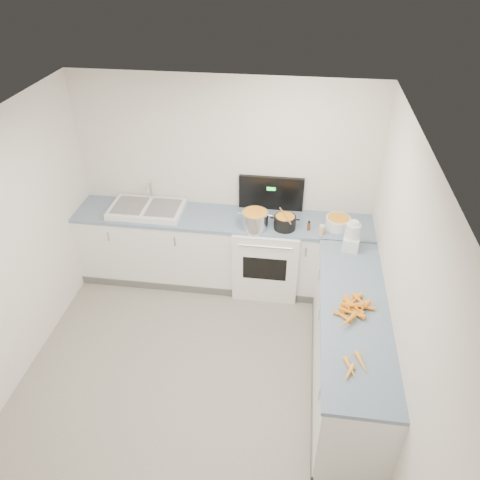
# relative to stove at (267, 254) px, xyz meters

# --- Properties ---
(floor) EXTENTS (3.50, 4.00, 0.00)m
(floor) POSITION_rel_stove_xyz_m (-0.55, -1.69, -0.47)
(floor) COLOR gray
(floor) RESTS_ON ground
(ceiling) EXTENTS (3.50, 4.00, 0.00)m
(ceiling) POSITION_rel_stove_xyz_m (-0.55, -1.69, 2.03)
(ceiling) COLOR silver
(ceiling) RESTS_ON ground
(wall_back) EXTENTS (3.50, 0.00, 2.50)m
(wall_back) POSITION_rel_stove_xyz_m (-0.55, 0.31, 0.78)
(wall_back) COLOR silver
(wall_back) RESTS_ON ground
(wall_right) EXTENTS (0.00, 4.00, 2.50)m
(wall_right) POSITION_rel_stove_xyz_m (1.20, -1.69, 0.78)
(wall_right) COLOR silver
(wall_right) RESTS_ON ground
(counter_back) EXTENTS (3.50, 0.62, 0.94)m
(counter_back) POSITION_rel_stove_xyz_m (-0.55, 0.01, -0.00)
(counter_back) COLOR white
(counter_back) RESTS_ON ground
(counter_right) EXTENTS (0.62, 2.20, 0.94)m
(counter_right) POSITION_rel_stove_xyz_m (0.90, -1.39, -0.00)
(counter_right) COLOR white
(counter_right) RESTS_ON ground
(stove) EXTENTS (0.76, 0.65, 1.36)m
(stove) POSITION_rel_stove_xyz_m (0.00, 0.00, 0.00)
(stove) COLOR white
(stove) RESTS_ON ground
(sink) EXTENTS (0.86, 0.52, 0.31)m
(sink) POSITION_rel_stove_xyz_m (-1.45, 0.02, 0.50)
(sink) COLOR white
(sink) RESTS_ON counter_back
(steel_pot) EXTENTS (0.34, 0.34, 0.22)m
(steel_pot) POSITION_rel_stove_xyz_m (-0.14, -0.16, 0.56)
(steel_pot) COLOR silver
(steel_pot) RESTS_ON stove
(black_pot) EXTENTS (0.32, 0.32, 0.18)m
(black_pot) POSITION_rel_stove_xyz_m (0.19, -0.12, 0.53)
(black_pot) COLOR black
(black_pot) RESTS_ON stove
(wooden_spoon) EXTENTS (0.16, 0.34, 0.02)m
(wooden_spoon) POSITION_rel_stove_xyz_m (0.19, -0.12, 0.63)
(wooden_spoon) COLOR #AD7A47
(wooden_spoon) RESTS_ON black_pot
(mixing_bowl) EXTENTS (0.35, 0.35, 0.13)m
(mixing_bowl) POSITION_rel_stove_xyz_m (0.78, -0.03, 0.53)
(mixing_bowl) COLOR white
(mixing_bowl) RESTS_ON counter_back
(extract_bottle) EXTENTS (0.04, 0.04, 0.09)m
(extract_bottle) POSITION_rel_stove_xyz_m (0.46, -0.12, 0.51)
(extract_bottle) COLOR #593319
(extract_bottle) RESTS_ON counter_back
(spice_jar) EXTENTS (0.06, 0.06, 0.10)m
(spice_jar) POSITION_rel_stove_xyz_m (0.60, -0.20, 0.52)
(spice_jar) COLOR #E5B266
(spice_jar) RESTS_ON counter_back
(food_processor) EXTENTS (0.19, 0.22, 0.33)m
(food_processor) POSITION_rel_stove_xyz_m (0.90, -0.42, 0.61)
(food_processor) COLOR white
(food_processor) RESTS_ON counter_right
(carrot_pile) EXTENTS (0.37, 0.49, 0.09)m
(carrot_pile) POSITION_rel_stove_xyz_m (0.88, -1.39, 0.50)
(carrot_pile) COLOR orange
(carrot_pile) RESTS_ON counter_right
(peeled_carrots) EXTENTS (0.20, 0.30, 0.04)m
(peeled_carrots) POSITION_rel_stove_xyz_m (0.84, -2.05, 0.49)
(peeled_carrots) COLOR #FF9C26
(peeled_carrots) RESTS_ON counter_right
(peelings) EXTENTS (0.25, 0.18, 0.01)m
(peelings) POSITION_rel_stove_xyz_m (-1.62, -0.01, 0.54)
(peelings) COLOR tan
(peelings) RESTS_ON sink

